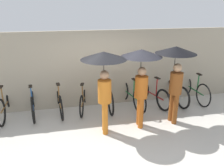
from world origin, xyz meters
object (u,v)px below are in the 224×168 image
Objects in this scene: parked_bicycle_5 at (131,94)px; parked_bicycle_3 at (84,98)px; parked_bicycle_2 at (59,100)px; parked_bicycle_1 at (33,102)px; pedestrian_center at (141,67)px; pedestrian_trailing at (176,63)px; parked_bicycle_4 at (107,96)px; parked_bicycle_6 at (152,93)px; pedestrian_leading at (104,69)px; parked_bicycle_8 at (194,89)px; parked_bicycle_7 at (174,91)px; parked_bicycle_0 at (6,104)px.

parked_bicycle_3 is at bearing 75.96° from parked_bicycle_5.
parked_bicycle_2 is at bearing 76.84° from parked_bicycle_5.
parked_bicycle_2 is at bearing -96.06° from parked_bicycle_1.
pedestrian_center is 0.91m from pedestrian_trailing.
parked_bicycle_5 is 1.62m from pedestrian_center.
parked_bicycle_5 is at bearing -94.02° from parked_bicycle_4.
pedestrian_leading is (-1.75, -1.23, 1.24)m from parked_bicycle_6.
pedestrian_leading reaches higher than parked_bicycle_6.
parked_bicycle_1 is 0.98× the size of parked_bicycle_8.
parked_bicycle_4 is at bearing -79.09° from parked_bicycle_3.
parked_bicycle_5 is at bearing -99.22° from parked_bicycle_2.
pedestrian_trailing is (2.25, -1.16, 1.25)m from parked_bicycle_3.
parked_bicycle_8 is at bearing -100.84° from parked_bicycle_5.
parked_bicycle_5 is 1.82m from pedestrian_trailing.
parked_bicycle_5 is at bearing 54.63° from pedestrian_leading.
parked_bicycle_4 is 2.27m from pedestrian_trailing.
pedestrian_trailing reaches higher than parked_bicycle_2.
parked_bicycle_6 is 1.03× the size of parked_bicycle_7.
pedestrian_trailing is (-0.63, -1.09, 1.23)m from parked_bicycle_7.
parked_bicycle_0 is at bearing 101.57° from parked_bicycle_3.
pedestrian_trailing is (3.69, -1.15, 1.22)m from parked_bicycle_1.
pedestrian_trailing is at bearing -105.31° from parked_bicycle_3.
parked_bicycle_0 is 1.03× the size of parked_bicycle_1.
parked_bicycle_7 reaches higher than parked_bicycle_5.
parked_bicycle_4 is at bearing 83.13° from parked_bicycle_7.
parked_bicycle_0 is 3.12m from pedestrian_leading.
parked_bicycle_0 is 1.03× the size of parked_bicycle_4.
pedestrian_trailing reaches higher than pedestrian_leading.
parked_bicycle_5 reaches higher than parked_bicycle_6.
pedestrian_leading reaches higher than pedestrian_center.
parked_bicycle_5 reaches higher than parked_bicycle_4.
parked_bicycle_4 is 0.97× the size of parked_bicycle_5.
parked_bicycle_3 is 1.44m from parked_bicycle_5.
parked_bicycle_8 is 2.13m from pedestrian_trailing.
pedestrian_center is at bearing -119.88° from parked_bicycle_1.
pedestrian_trailing reaches higher than parked_bicycle_7.
pedestrian_center is (0.93, 0.09, -0.03)m from pedestrian_leading.
parked_bicycle_1 is 1.10× the size of parked_bicycle_3.
parked_bicycle_3 is 2.82m from pedestrian_trailing.
parked_bicycle_3 is at bearing 88.33° from parked_bicycle_8.
pedestrian_leading reaches higher than parked_bicycle_5.
parked_bicycle_5 is at bearing 77.46° from parked_bicycle_6.
parked_bicycle_1 is 4.31m from parked_bicycle_7.
parked_bicycle_3 is 0.79× the size of pedestrian_leading.
pedestrian_leading is at bearing 111.02° from parked_bicycle_6.
parked_bicycle_0 is 0.99× the size of parked_bicycle_5.
parked_bicycle_5 is 0.90× the size of pedestrian_center.
parked_bicycle_7 reaches higher than parked_bicycle_2.
parked_bicycle_7 is at bearing -79.37° from parked_bicycle_3.
pedestrian_center is at bearing -152.12° from parked_bicycle_4.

